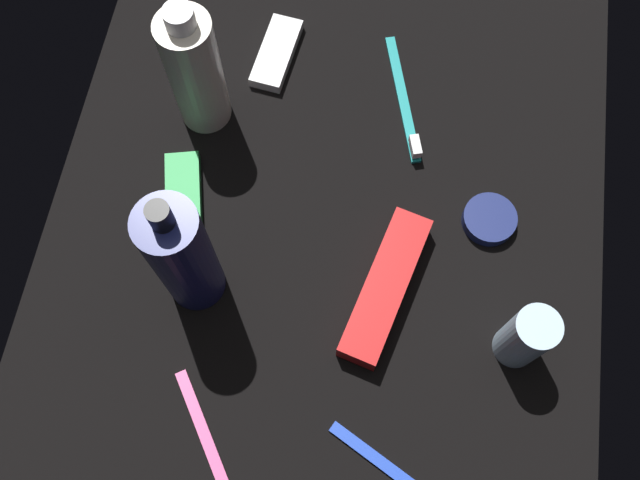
{
  "coord_description": "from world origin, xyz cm",
  "views": [
    {
      "loc": [
        26.35,
        4.28,
        74.67
      ],
      "look_at": [
        0.0,
        0.0,
        3.0
      ],
      "focal_mm": 38.92,
      "sensor_mm": 36.0,
      "label": 1
    }
  ],
  "objects_px": {
    "lotion_bottle": "(183,256)",
    "snack_bar_green": "(184,195)",
    "deodorant_stick": "(526,337)",
    "bodywash_bottle": "(195,71)",
    "toothbrush_teal": "(405,104)",
    "cream_tin_left": "(489,219)",
    "snack_bar_white": "(277,53)",
    "toothbrush_pink": "(215,462)",
    "toothpaste_box_red": "(385,287)"
  },
  "relations": [
    {
      "from": "snack_bar_white",
      "to": "toothpaste_box_red",
      "type": "bearing_deg",
      "value": 38.35
    },
    {
      "from": "lotion_bottle",
      "to": "toothbrush_pink",
      "type": "bearing_deg",
      "value": 18.07
    },
    {
      "from": "lotion_bottle",
      "to": "snack_bar_white",
      "type": "relative_size",
      "value": 2.04
    },
    {
      "from": "toothbrush_teal",
      "to": "snack_bar_green",
      "type": "relative_size",
      "value": 1.69
    },
    {
      "from": "lotion_bottle",
      "to": "deodorant_stick",
      "type": "xyz_separation_m",
      "value": [
        0.02,
        0.35,
        -0.05
      ]
    },
    {
      "from": "snack_bar_green",
      "to": "bodywash_bottle",
      "type": "bearing_deg",
      "value": 165.34
    },
    {
      "from": "lotion_bottle",
      "to": "toothpaste_box_red",
      "type": "height_order",
      "value": "lotion_bottle"
    },
    {
      "from": "bodywash_bottle",
      "to": "toothbrush_teal",
      "type": "distance_m",
      "value": 0.26
    },
    {
      "from": "toothbrush_teal",
      "to": "lotion_bottle",
      "type": "bearing_deg",
      "value": -37.35
    },
    {
      "from": "snack_bar_white",
      "to": "snack_bar_green",
      "type": "bearing_deg",
      "value": -11.82
    },
    {
      "from": "lotion_bottle",
      "to": "toothbrush_pink",
      "type": "height_order",
      "value": "lotion_bottle"
    },
    {
      "from": "lotion_bottle",
      "to": "snack_bar_green",
      "type": "bearing_deg",
      "value": -158.86
    },
    {
      "from": "bodywash_bottle",
      "to": "toothbrush_teal",
      "type": "xyz_separation_m",
      "value": [
        -0.05,
        0.24,
        -0.08
      ]
    },
    {
      "from": "toothbrush_pink",
      "to": "cream_tin_left",
      "type": "distance_m",
      "value": 0.4
    },
    {
      "from": "snack_bar_white",
      "to": "toothbrush_pink",
      "type": "bearing_deg",
      "value": 10.15
    },
    {
      "from": "toothbrush_teal",
      "to": "deodorant_stick",
      "type": "bearing_deg",
      "value": 28.69
    },
    {
      "from": "lotion_bottle",
      "to": "deodorant_stick",
      "type": "bearing_deg",
      "value": 87.5
    },
    {
      "from": "cream_tin_left",
      "to": "snack_bar_white",
      "type": "bearing_deg",
      "value": -123.06
    },
    {
      "from": "toothpaste_box_red",
      "to": "snack_bar_white",
      "type": "bearing_deg",
      "value": -134.71
    },
    {
      "from": "snack_bar_green",
      "to": "deodorant_stick",
      "type": "bearing_deg",
      "value": 59.19
    },
    {
      "from": "toothbrush_pink",
      "to": "cream_tin_left",
      "type": "height_order",
      "value": "toothbrush_pink"
    },
    {
      "from": "snack_bar_green",
      "to": "cream_tin_left",
      "type": "relative_size",
      "value": 1.69
    },
    {
      "from": "toothbrush_pink",
      "to": "toothpaste_box_red",
      "type": "relative_size",
      "value": 0.89
    },
    {
      "from": "lotion_bottle",
      "to": "cream_tin_left",
      "type": "distance_m",
      "value": 0.35
    },
    {
      "from": "toothbrush_pink",
      "to": "snack_bar_green",
      "type": "distance_m",
      "value": 0.3
    },
    {
      "from": "bodywash_bottle",
      "to": "snack_bar_green",
      "type": "xyz_separation_m",
      "value": [
        0.12,
        -0.0,
        -0.08
      ]
    },
    {
      "from": "toothbrush_teal",
      "to": "cream_tin_left",
      "type": "height_order",
      "value": "toothbrush_teal"
    },
    {
      "from": "toothpaste_box_red",
      "to": "snack_bar_white",
      "type": "height_order",
      "value": "toothpaste_box_red"
    },
    {
      "from": "deodorant_stick",
      "to": "cream_tin_left",
      "type": "distance_m",
      "value": 0.15
    },
    {
      "from": "snack_bar_green",
      "to": "cream_tin_left",
      "type": "height_order",
      "value": "same"
    },
    {
      "from": "lotion_bottle",
      "to": "toothbrush_pink",
      "type": "distance_m",
      "value": 0.21
    },
    {
      "from": "lotion_bottle",
      "to": "toothpaste_box_red",
      "type": "distance_m",
      "value": 0.22
    },
    {
      "from": "toothbrush_pink",
      "to": "snack_bar_green",
      "type": "height_order",
      "value": "toothbrush_pink"
    },
    {
      "from": "lotion_bottle",
      "to": "toothbrush_teal",
      "type": "xyz_separation_m",
      "value": [
        -0.26,
        0.2,
        -0.09
      ]
    },
    {
      "from": "toothpaste_box_red",
      "to": "cream_tin_left",
      "type": "relative_size",
      "value": 2.86
    },
    {
      "from": "toothbrush_pink",
      "to": "toothpaste_box_red",
      "type": "height_order",
      "value": "toothpaste_box_red"
    },
    {
      "from": "lotion_bottle",
      "to": "toothbrush_pink",
      "type": "xyz_separation_m",
      "value": [
        0.18,
        0.06,
        -0.09
      ]
    },
    {
      "from": "toothbrush_teal",
      "to": "toothbrush_pink",
      "type": "height_order",
      "value": "same"
    },
    {
      "from": "lotion_bottle",
      "to": "toothbrush_teal",
      "type": "distance_m",
      "value": 0.34
    },
    {
      "from": "cream_tin_left",
      "to": "lotion_bottle",
      "type": "bearing_deg",
      "value": -68.12
    },
    {
      "from": "lotion_bottle",
      "to": "snack_bar_white",
      "type": "bearing_deg",
      "value": 174.01
    },
    {
      "from": "snack_bar_green",
      "to": "lotion_bottle",
      "type": "bearing_deg",
      "value": 6.78
    },
    {
      "from": "deodorant_stick",
      "to": "toothbrush_teal",
      "type": "xyz_separation_m",
      "value": [
        -0.28,
        -0.15,
        -0.04
      ]
    },
    {
      "from": "lotion_bottle",
      "to": "snack_bar_white",
      "type": "height_order",
      "value": "lotion_bottle"
    },
    {
      "from": "snack_bar_green",
      "to": "snack_bar_white",
      "type": "xyz_separation_m",
      "value": [
        -0.21,
        0.07,
        0.0
      ]
    },
    {
      "from": "deodorant_stick",
      "to": "cream_tin_left",
      "type": "relative_size",
      "value": 1.58
    },
    {
      "from": "lotion_bottle",
      "to": "snack_bar_green",
      "type": "relative_size",
      "value": 2.04
    },
    {
      "from": "snack_bar_white",
      "to": "cream_tin_left",
      "type": "xyz_separation_m",
      "value": [
        0.18,
        0.28,
        0.0
      ]
    },
    {
      "from": "deodorant_stick",
      "to": "snack_bar_white",
      "type": "relative_size",
      "value": 0.94
    },
    {
      "from": "bodywash_bottle",
      "to": "snack_bar_green",
      "type": "bearing_deg",
      "value": -0.3
    }
  ]
}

